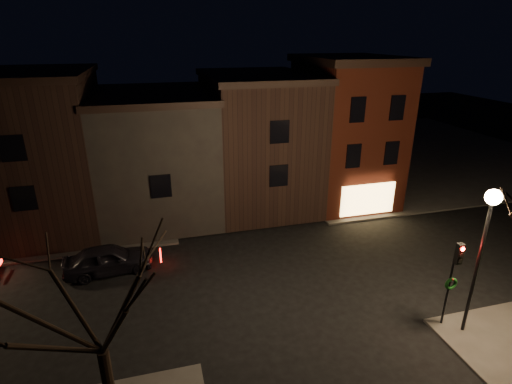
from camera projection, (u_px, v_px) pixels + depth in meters
ground at (282, 277)px, 21.18m from camera, size 120.00×120.00×0.00m
sidewalk_far_right at (397, 151)px, 43.94m from camera, size 30.00×30.00×0.12m
corner_building at (346, 130)px, 29.63m from camera, size 6.50×8.50×10.50m
row_building_a at (258, 139)px, 29.20m from camera, size 7.30×10.30×9.40m
row_building_b at (157, 153)px, 27.64m from camera, size 7.80×10.30×8.40m
row_building_c at (40, 150)px, 25.62m from camera, size 7.30×10.30×9.90m
street_lamp_near at (487, 224)px, 15.38m from camera, size 0.60×0.60×6.48m
traffic_signal at (454, 272)px, 16.55m from camera, size 0.58×0.38×4.05m
bare_tree_left at (92, 290)px, 10.97m from camera, size 5.60×5.60×7.50m
parked_car_a at (108, 259)px, 21.38m from camera, size 4.73×2.28×1.56m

